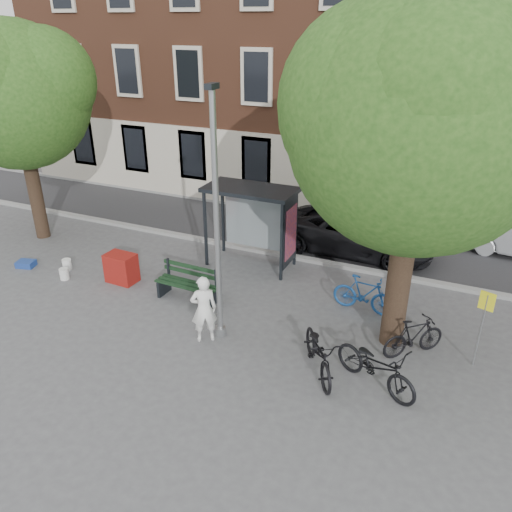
{
  "coord_description": "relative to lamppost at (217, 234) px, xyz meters",
  "views": [
    {
      "loc": [
        5.16,
        -9.32,
        7.27
      ],
      "look_at": [
        0.11,
        1.96,
        1.4
      ],
      "focal_mm": 35.0,
      "sensor_mm": 36.0,
      "label": 1
    }
  ],
  "objects": [
    {
      "name": "bike_b",
      "position": [
        3.03,
        2.64,
        -2.26
      ],
      "size": [
        1.78,
        0.62,
        1.05
      ],
      "primitive_type": "imported",
      "rotation": [
        0.0,
        0.0,
        1.5
      ],
      "color": "navy",
      "rests_on": "ground"
    },
    {
      "name": "bike_a",
      "position": [
        3.98,
        -0.37,
        -2.23
      ],
      "size": [
        2.2,
        1.6,
        1.1
      ],
      "primitive_type": "imported",
      "rotation": [
        0.0,
        0.0,
        1.1
      ],
      "color": "black",
      "rests_on": "ground"
    },
    {
      "name": "blue_crate",
      "position": [
        -7.6,
        0.86,
        -2.68
      ],
      "size": [
        0.63,
        0.53,
        0.2
      ],
      "primitive_type": "cube",
      "rotation": [
        0.0,
        0.0,
        0.26
      ],
      "color": "navy",
      "rests_on": "ground"
    },
    {
      "name": "car_dark",
      "position": [
        1.92,
        6.39,
        -2.05
      ],
      "size": [
        5.3,
        2.53,
        1.46
      ],
      "primitive_type": "imported",
      "rotation": [
        0.0,
        0.0,
        1.55
      ],
      "color": "black",
      "rests_on": "ground"
    },
    {
      "name": "curb_far",
      "position": [
        0.0,
        9.0,
        -2.72
      ],
      "size": [
        40.0,
        0.25,
        0.12
      ],
      "primitive_type": "cube",
      "color": "gray",
      "rests_on": "ground"
    },
    {
      "name": "bucket_c",
      "position": [
        -5.82,
        0.71,
        -2.6
      ],
      "size": [
        0.35,
        0.35,
        0.36
      ],
      "primitive_type": "cylinder",
      "rotation": [
        0.0,
        0.0,
        0.31
      ],
      "color": "silver",
      "rests_on": "ground"
    },
    {
      "name": "painter",
      "position": [
        -0.26,
        -0.33,
        -1.9
      ],
      "size": [
        0.77,
        0.72,
        1.77
      ],
      "primitive_type": "imported",
      "rotation": [
        0.0,
        0.0,
        3.76
      ],
      "color": "white",
      "rests_on": "ground"
    },
    {
      "name": "tree_left",
      "position": [
        -8.99,
        2.88,
        2.43
      ],
      "size": [
        5.18,
        4.86,
        7.4
      ],
      "color": "black",
      "rests_on": "ground"
    },
    {
      "name": "bucket_a",
      "position": [
        -6.22,
        1.26,
        -2.6
      ],
      "size": [
        0.3,
        0.3,
        0.36
      ],
      "primitive_type": "cylinder",
      "rotation": [
        0.0,
        0.0,
        -0.07
      ],
      "color": "white",
      "rests_on": "ground"
    },
    {
      "name": "bench",
      "position": [
        -1.69,
        1.25,
        -2.34
      ],
      "size": [
        1.9,
        0.68,
        0.97
      ],
      "rotation": [
        0.0,
        0.0,
        -0.03
      ],
      "color": "#1E2328",
      "rests_on": "ground"
    },
    {
      "name": "bike_c",
      "position": [
        2.71,
        -0.39,
        -2.24
      ],
      "size": [
        1.71,
        2.13,
        1.08
      ],
      "primitive_type": "imported",
      "rotation": [
        0.0,
        0.0,
        0.56
      ],
      "color": "black",
      "rests_on": "ground"
    },
    {
      "name": "tree_right",
      "position": [
        4.01,
        1.38,
        2.83
      ],
      "size": [
        5.76,
        5.6,
        8.2
      ],
      "color": "black",
      "rests_on": "ground"
    },
    {
      "name": "red_stand",
      "position": [
        -4.1,
        1.34,
        -2.33
      ],
      "size": [
        0.93,
        0.64,
        0.9
      ],
      "primitive_type": "cube",
      "rotation": [
        0.0,
        0.0,
        -0.04
      ],
      "color": "maroon",
      "rests_on": "ground"
    },
    {
      "name": "building_row",
      "position": [
        0.0,
        13.0,
        4.22
      ],
      "size": [
        30.0,
        8.0,
        14.0
      ],
      "primitive_type": "cube",
      "color": "brown",
      "rests_on": "ground"
    },
    {
      "name": "road",
      "position": [
        0.0,
        7.0,
        -2.78
      ],
      "size": [
        40.0,
        4.0,
        0.01
      ],
      "primitive_type": "cube",
      "color": "#28282B",
      "rests_on": "ground"
    },
    {
      "name": "notice_sign",
      "position": [
        5.92,
        1.32,
        -1.38
      ],
      "size": [
        0.33,
        0.13,
        1.93
      ],
      "rotation": [
        0.0,
        0.0,
        -0.31
      ],
      "color": "#9EA0A3",
      "rests_on": "ground"
    },
    {
      "name": "curb_near",
      "position": [
        0.0,
        5.0,
        -2.72
      ],
      "size": [
        40.0,
        0.25,
        0.12
      ],
      "primitive_type": "cube",
      "color": "gray",
      "rests_on": "ground"
    },
    {
      "name": "bus_shelter",
      "position": [
        -0.61,
        4.11,
        -0.87
      ],
      "size": [
        2.85,
        1.45,
        2.62
      ],
      "color": "#1E2328",
      "rests_on": "ground"
    },
    {
      "name": "bike_d",
      "position": [
        4.55,
        1.17,
        -2.29
      ],
      "size": [
        1.51,
        1.47,
        0.99
      ],
      "primitive_type": "imported",
      "rotation": [
        0.0,
        0.0,
        2.33
      ],
      "color": "black",
      "rests_on": "ground"
    },
    {
      "name": "bucket_b",
      "position": [
        -4.5,
        1.24,
        -2.6
      ],
      "size": [
        0.35,
        0.35,
        0.36
      ],
      "primitive_type": "cylinder",
      "rotation": [
        0.0,
        0.0,
        0.29
      ],
      "color": "silver",
      "rests_on": "ground"
    },
    {
      "name": "lamppost",
      "position": [
        0.0,
        0.0,
        0.0
      ],
      "size": [
        0.28,
        0.35,
        6.11
      ],
      "color": "#9EA0A3",
      "rests_on": "ground"
    },
    {
      "name": "ground",
      "position": [
        0.0,
        0.0,
        -2.78
      ],
      "size": [
        90.0,
        90.0,
        0.0
      ],
      "primitive_type": "plane",
      "color": "#4C4C4F",
      "rests_on": "ground"
    }
  ]
}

